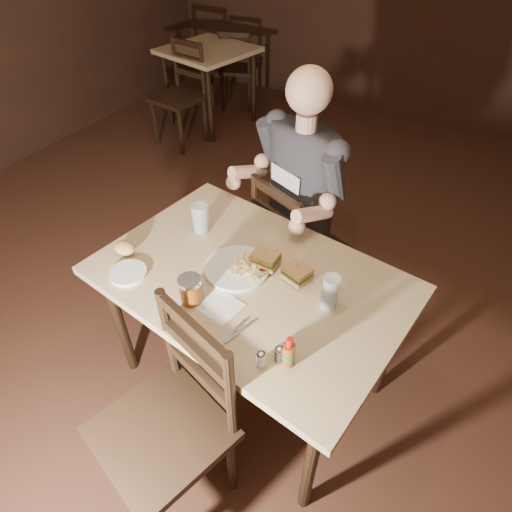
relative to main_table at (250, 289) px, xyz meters
The scene contains 24 objects.
room_shell 0.76m from the main_table, 118.21° to the left, with size 7.00×7.00×7.00m.
main_table is the anchor object (origin of this frame).
bg_table 3.25m from the main_table, 128.06° to the left, with size 0.94×0.94×0.77m.
chair_far 0.71m from the main_table, 96.11° to the left, with size 0.41×0.45×0.90m, color black, non-canonical shape.
chair_near 0.67m from the main_table, 91.24° to the right, with size 0.45×0.49×0.97m, color black, non-canonical shape.
bg_chair_far 3.71m from the main_table, 122.81° to the left, with size 0.39×0.43×0.84m, color black, non-canonical shape.
bg_chair_near 2.85m from the main_table, 134.92° to the left, with size 0.43×0.47×0.93m, color black, non-canonical shape.
diner 0.67m from the main_table, 98.25° to the left, with size 0.57×0.44×0.98m, color #333338, non-canonical shape.
dinner_plate 0.11m from the main_table, behind, with size 0.28×0.28×0.02m, color white.
sandwich_left 0.17m from the main_table, 74.36° to the left, with size 0.11×0.09×0.10m, color tan, non-canonical shape.
sandwich_right 0.24m from the main_table, 22.69° to the left, with size 0.11×0.09×0.09m, color tan, non-canonical shape.
fries_pile 0.11m from the main_table, 113.19° to the left, with size 0.22×0.16×0.04m, color #D8B969, non-canonical shape.
ketchup_dollop 0.11m from the main_table, 55.61° to the left, with size 0.04×0.04×0.01m, color maroon.
glass_left 0.42m from the main_table, 156.70° to the left, with size 0.08×0.08×0.14m, color silver.
glass_right 0.38m from the main_table, ahead, with size 0.07×0.07×0.15m, color silver.
hot_sauce 0.48m from the main_table, 42.32° to the right, with size 0.04×0.04×0.14m, color brown, non-canonical shape.
salt_shaker 0.45m from the main_table, 54.26° to the right, with size 0.03×0.03×0.06m, color white, non-canonical shape.
pepper_shaker 0.44m from the main_table, 45.53° to the right, with size 0.04×0.04×0.07m, color #38332D, non-canonical shape.
syrup_dispenser 0.30m from the main_table, 120.01° to the right, with size 0.09×0.09×0.12m, color brown, non-canonical shape.
napkin 0.22m from the main_table, 94.70° to the right, with size 0.15×0.14×0.00m, color white.
knife 0.33m from the main_table, 72.90° to the right, with size 0.01×0.19×0.00m, color silver.
fork 0.31m from the main_table, 66.76° to the right, with size 0.01×0.15×0.00m, color silver.
side_plate 0.53m from the main_table, 151.33° to the right, with size 0.16×0.16×0.01m, color white.
bread_roll 0.59m from the main_table, 164.24° to the right, with size 0.10×0.08×0.06m, color tan.
Camera 1 is at (0.82, -1.38, 2.05)m, focal length 30.00 mm.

